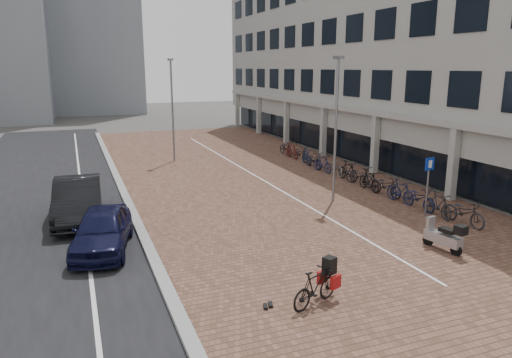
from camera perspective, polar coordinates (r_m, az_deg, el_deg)
The scene contains 16 objects.
ground at distance 15.52m, azimuth 8.14°, elevation -9.47°, with size 140.00×140.00×0.00m, color #474442.
plaza_brick at distance 26.74m, azimuth -0.65°, elevation 0.42°, with size 14.50×42.00×0.04m, color brown.
street_asphalt at distance 25.21m, azimuth -24.78°, elevation -1.64°, with size 8.00×50.00×0.03m, color black.
curb at distance 25.20m, azimuth -15.95°, elevation -0.76°, with size 0.35×42.00×0.14m, color gray.
lane_line at distance 25.13m, azimuth -20.25°, elevation -1.23°, with size 0.12×44.00×0.00m, color white.
parking_line at distance 26.81m, azimuth -0.25°, elevation 0.51°, with size 0.10×30.00×0.00m, color white.
office_building at distance 34.90m, azimuth 14.71°, elevation 16.95°, with size 8.40×40.00×15.00m.
car_navy at distance 16.61m, azimuth -17.96°, elevation -5.82°, with size 1.69×4.20×1.43m, color black.
car_dark at distance 20.14m, azimuth -20.57°, elevation -2.34°, with size 1.77×5.06×1.67m, color black.
hero_bike at distance 12.48m, azimuth 7.13°, elevation -12.71°, with size 1.71×1.05×1.17m.
shoes at distance 12.48m, azimuth 1.50°, elevation -15.06°, with size 0.35×0.29×0.09m, color black, non-canonical shape.
scooter_front at distance 16.98m, azimuth 21.53°, elevation -6.34°, with size 0.49×1.55×1.07m, color #9A9A9E, non-canonical shape.
parking_sign at distance 20.29m, azimuth 19.98°, elevation 0.19°, with size 0.51×0.14×2.46m.
lamp_near at distance 21.33m, azimuth 9.53°, elevation 5.61°, with size 0.12×0.12×6.36m, color slate.
lamp_far at distance 30.82m, azimuth -9.99°, elevation 7.96°, with size 0.12×0.12×6.41m, color gray.
bike_row at distance 25.97m, azimuth 10.85°, elevation 0.95°, with size 1.23×18.10×1.05m.
Camera 1 is at (-7.14, -12.42, 5.97)m, focal length 33.34 mm.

